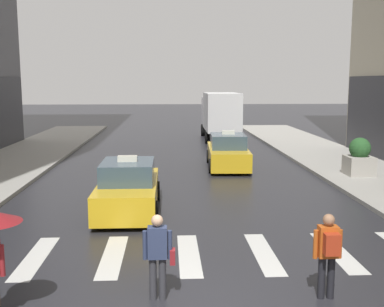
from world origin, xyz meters
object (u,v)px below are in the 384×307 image
Objects in this scene: taxi_lead at (128,189)px; pedestrian_with_handbag at (158,252)px; box_truck at (220,114)px; planter_mid_block at (359,158)px; pedestrian_with_backpack at (328,250)px; taxi_second at (228,153)px.

taxi_lead reaches higher than pedestrian_with_handbag.
planter_mid_block is at bearing -71.37° from box_truck.
pedestrian_with_backpack is 3.18m from pedestrian_with_handbag.
box_truck is at bearing 108.63° from planter_mid_block.
taxi_second is 2.89× the size of planter_mid_block.
taxi_lead is 10.50m from planter_mid_block.
pedestrian_with_handbag is at bearing 177.23° from pedestrian_with_backpack.
pedestrian_with_handbag is 1.03× the size of planter_mid_block.
taxi_second is at bearing 77.37° from pedestrian_with_handbag.
box_truck is 14.06m from planter_mid_block.
planter_mid_block is (9.40, 4.68, 0.15)m from taxi_lead.
planter_mid_block is (5.27, -2.80, 0.15)m from taxi_second.
planter_mid_block is at bearing 64.92° from pedestrian_with_backpack.
pedestrian_with_handbag is (-3.06, -13.67, 0.21)m from taxi_second.
pedestrian_with_handbag is at bearing -127.46° from planter_mid_block.
taxi_second is at bearing 152.04° from planter_mid_block.
box_truck is at bearing 85.70° from taxi_second.
taxi_lead reaches higher than pedestrian_with_backpack.
pedestrian_with_backpack is (0.11, -13.82, 0.25)m from taxi_second.
taxi_second is 10.58m from box_truck.
taxi_second is at bearing 61.09° from taxi_lead.
taxi_second is 2.80× the size of pedestrian_with_handbag.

